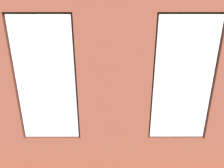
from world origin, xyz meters
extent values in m
cube|color=brown|center=(0.00, 0.00, -0.05)|extent=(6.64, 5.42, 0.10)
cube|color=brown|center=(0.00, 2.33, 1.50)|extent=(1.18, 0.16, 3.01)
cube|color=brown|center=(-1.08, 2.33, 0.35)|extent=(0.99, 0.16, 0.70)
cube|color=brown|center=(-1.08, 2.33, 2.91)|extent=(0.99, 0.16, 0.20)
cube|color=white|center=(-1.08, 2.37, 1.75)|extent=(0.93, 0.03, 2.04)
cube|color=#38281E|center=(-1.08, 2.31, 1.75)|extent=(0.99, 0.04, 2.10)
cube|color=brown|center=(1.08, 2.33, 0.35)|extent=(0.99, 0.16, 0.70)
cube|color=brown|center=(1.08, 2.33, 2.91)|extent=(0.99, 0.16, 0.20)
cube|color=white|center=(1.08, 2.37, 1.75)|extent=(0.93, 0.03, 2.04)
cube|color=#38281E|center=(1.08, 2.31, 1.75)|extent=(0.99, 0.04, 2.10)
cube|color=olive|center=(0.00, 2.23, 0.67)|extent=(3.35, 0.24, 0.06)
cube|color=black|center=(0.00, 2.24, 1.91)|extent=(0.52, 0.03, 0.70)
cube|color=#A33875|center=(0.00, 2.23, 1.91)|extent=(0.46, 0.01, 0.64)
cube|color=black|center=(0.74, 1.63, 0.21)|extent=(1.75, 0.85, 0.42)
cube|color=black|center=(0.74, 1.96, 0.61)|extent=(1.75, 0.24, 0.38)
cube|color=black|center=(-0.03, 1.63, 0.52)|extent=(0.22, 0.85, 0.24)
cube|color=black|center=(1.50, 1.63, 0.52)|extent=(0.22, 0.85, 0.24)
cube|color=black|center=(0.41, 1.59, 0.48)|extent=(0.60, 0.65, 0.12)
cube|color=black|center=(1.07, 1.59, 0.48)|extent=(0.60, 0.65, 0.12)
cube|color=black|center=(-2.27, 0.38, 0.21)|extent=(0.99, 1.90, 0.42)
cube|color=black|center=(-2.59, 0.36, 0.61)|extent=(0.38, 1.86, 0.38)
cube|color=black|center=(-2.21, -0.43, 0.52)|extent=(0.86, 0.28, 0.24)
cube|color=black|center=(-2.33, 1.19, 0.52)|extent=(0.86, 0.28, 0.24)
cube|color=black|center=(-2.20, 0.04, 0.48)|extent=(0.69, 0.69, 0.12)
cube|color=black|center=(-2.26, 0.73, 0.48)|extent=(0.69, 0.69, 0.12)
cube|color=tan|center=(0.12, -0.48, 0.41)|extent=(1.52, 0.82, 0.04)
cube|color=tan|center=(-0.58, -0.83, 0.20)|extent=(0.07, 0.07, 0.39)
cube|color=tan|center=(0.82, -0.83, 0.20)|extent=(0.07, 0.07, 0.39)
cube|color=tan|center=(-0.58, -0.13, 0.20)|extent=(0.07, 0.07, 0.39)
cube|color=tan|center=(0.82, -0.13, 0.20)|extent=(0.07, 0.07, 0.39)
cylinder|color=#4C4C51|center=(0.12, -0.48, 0.48)|extent=(0.08, 0.08, 0.10)
cylinder|color=#B7333D|center=(0.01, -0.36, 0.49)|extent=(0.08, 0.08, 0.11)
cylinder|color=brown|center=(0.58, -0.36, 0.48)|extent=(0.12, 0.12, 0.09)
sphere|color=#286B2D|center=(0.58, -0.36, 0.59)|extent=(0.14, 0.14, 0.14)
cube|color=black|center=(0.31, -0.58, 0.44)|extent=(0.18, 0.08, 0.02)
cube|color=#B2B2B7|center=(-0.30, -0.62, 0.44)|extent=(0.14, 0.17, 0.02)
cube|color=black|center=(2.67, -0.59, 0.23)|extent=(0.92, 0.42, 0.45)
cube|color=black|center=(2.67, -0.59, 0.48)|extent=(0.43, 0.20, 0.05)
cube|color=black|center=(2.67, -0.59, 0.53)|extent=(0.06, 0.04, 0.06)
cube|color=black|center=(2.67, -0.59, 0.83)|extent=(0.97, 0.04, 0.54)
cube|color=black|center=(2.67, -0.61, 0.83)|extent=(0.92, 0.01, 0.49)
cylinder|color=olive|center=(-0.18, -1.37, 0.14)|extent=(0.53, 0.53, 0.28)
ellipsoid|color=white|center=(-0.18, -1.37, 0.49)|extent=(1.18, 1.18, 0.47)
ellipsoid|color=navy|center=(-0.09, -1.37, 0.60)|extent=(0.44, 0.44, 0.18)
cylinder|color=gray|center=(-2.47, -1.71, 0.15)|extent=(0.32, 0.32, 0.31)
cylinder|color=brown|center=(-2.47, -1.71, 0.34)|extent=(0.05, 0.05, 0.07)
ellipsoid|color=#3D8E42|center=(-2.47, -1.71, 0.65)|extent=(0.68, 0.68, 0.55)
cylinder|color=beige|center=(2.37, -1.66, 0.18)|extent=(0.32, 0.32, 0.35)
cylinder|color=brown|center=(2.37, -1.66, 0.39)|extent=(0.05, 0.05, 0.09)
ellipsoid|color=#3D8E42|center=(2.37, -1.66, 0.69)|extent=(0.63, 0.63, 0.50)
cylinder|color=#47423D|center=(2.12, 0.33, 0.18)|extent=(0.30, 0.30, 0.36)
cylinder|color=brown|center=(2.12, 0.33, 0.62)|extent=(0.05, 0.05, 0.52)
cone|color=#3D8E42|center=(2.29, 0.30, 1.07)|extent=(0.50, 0.25, 0.50)
cone|color=#3D8E42|center=(2.22, 0.50, 1.04)|extent=(0.40, 0.53, 0.46)
cone|color=#3D8E42|center=(2.06, 0.46, 1.09)|extent=(0.32, 0.47, 0.52)
cone|color=#3D8E42|center=(1.96, 0.43, 1.05)|extent=(0.51, 0.41, 0.48)
cone|color=#3D8E42|center=(1.99, 0.26, 1.10)|extent=(0.46, 0.35, 0.53)
cone|color=#3D8E42|center=(2.07, 0.18, 1.09)|extent=(0.29, 0.47, 0.52)
cone|color=#3D8E42|center=(2.26, 0.18, 1.04)|extent=(0.48, 0.48, 0.46)
cylinder|color=brown|center=(-1.13, -0.65, 0.11)|extent=(0.21, 0.21, 0.21)
cylinder|color=brown|center=(-1.13, -0.65, 0.30)|extent=(0.03, 0.03, 0.16)
ellipsoid|color=#337F38|center=(-1.13, -0.65, 0.55)|extent=(0.44, 0.44, 0.35)
cylinder|color=brown|center=(-0.59, 1.63, 0.16)|extent=(0.33, 0.33, 0.33)
cylinder|color=brown|center=(-0.59, 1.63, 0.49)|extent=(0.06, 0.06, 0.33)
cone|color=#3D8E42|center=(-0.38, 1.60, 0.81)|extent=(0.52, 0.21, 0.41)
cone|color=#3D8E42|center=(-0.61, 1.82, 0.83)|extent=(0.18, 0.49, 0.45)
cone|color=#3D8E42|center=(-0.76, 1.60, 0.85)|extent=(0.47, 0.20, 0.47)
cone|color=#3D8E42|center=(-0.58, 1.42, 0.81)|extent=(0.16, 0.51, 0.41)
cylinder|color=#47423D|center=(-1.92, -0.99, 0.11)|extent=(0.23, 0.23, 0.22)
cylinder|color=brown|center=(-1.92, -0.99, 0.30)|extent=(0.03, 0.03, 0.16)
ellipsoid|color=#1E5B28|center=(-1.92, -0.99, 0.49)|extent=(0.37, 0.37, 0.23)
camera|label=1|loc=(0.04, 5.59, 2.99)|focal=35.00mm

